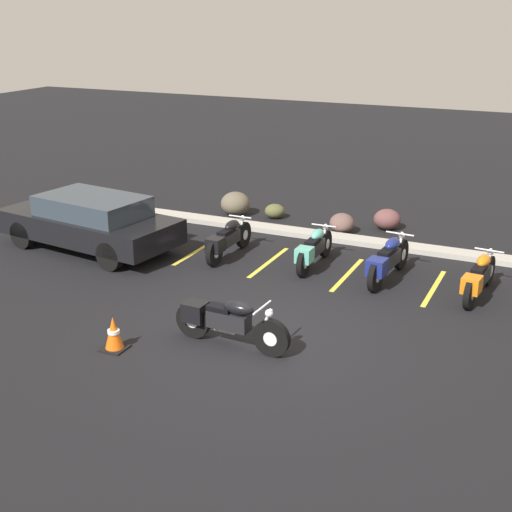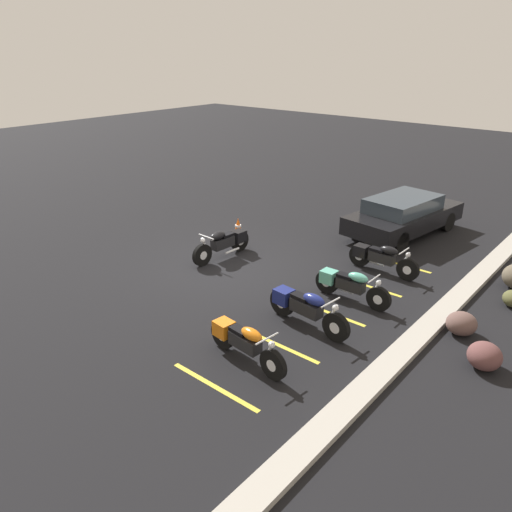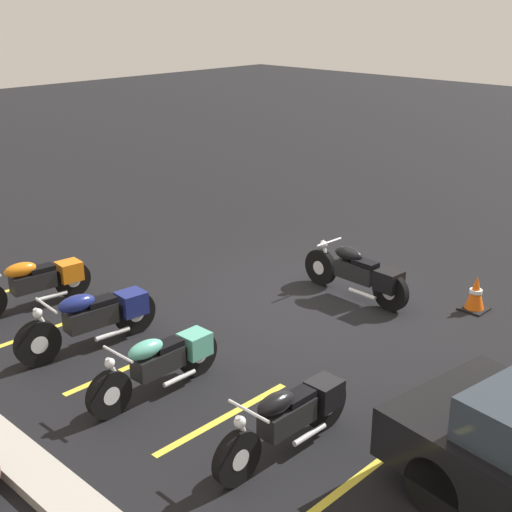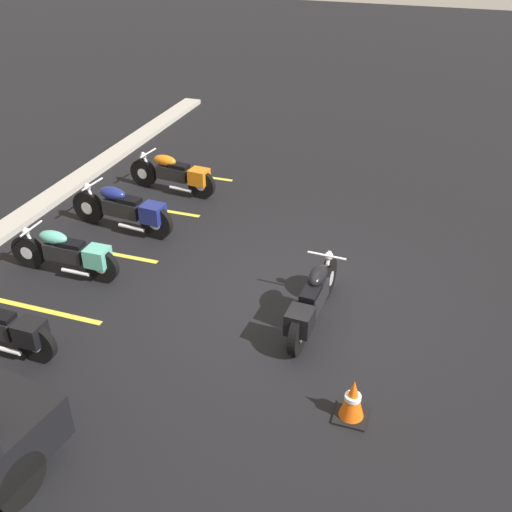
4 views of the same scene
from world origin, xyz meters
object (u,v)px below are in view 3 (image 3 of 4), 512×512
(parked_bike_1, at_px, (162,362))
(parked_bike_3, at_px, (37,282))
(parked_bike_0, at_px, (291,416))
(parked_bike_2, at_px, (95,317))
(traffic_cone, at_px, (476,294))
(motorcycle_black_featured, at_px, (360,273))

(parked_bike_1, height_order, parked_bike_3, parked_bike_3)
(parked_bike_0, xyz_separation_m, parked_bike_2, (3.63, 0.07, 0.03))
(parked_bike_0, height_order, traffic_cone, parked_bike_0)
(parked_bike_3, bearing_deg, parked_bike_0, 95.26)
(motorcycle_black_featured, height_order, traffic_cone, motorcycle_black_featured)
(parked_bike_1, relative_size, traffic_cone, 3.45)
(parked_bike_3, height_order, traffic_cone, parked_bike_3)
(traffic_cone, bearing_deg, parked_bike_3, 42.94)
(motorcycle_black_featured, bearing_deg, parked_bike_2, 69.95)
(motorcycle_black_featured, bearing_deg, parked_bike_1, 92.46)
(traffic_cone, bearing_deg, motorcycle_black_featured, 29.80)
(parked_bike_2, height_order, parked_bike_3, parked_bike_2)
(traffic_cone, bearing_deg, parked_bike_1, 72.14)
(parked_bike_0, height_order, parked_bike_1, parked_bike_0)
(parked_bike_0, distance_m, parked_bike_3, 5.47)
(parked_bike_0, bearing_deg, parked_bike_1, -83.72)
(parked_bike_1, bearing_deg, traffic_cone, 161.71)
(parked_bike_0, xyz_separation_m, parked_bike_3, (5.47, -0.07, 0.00))
(parked_bike_3, bearing_deg, motorcycle_black_featured, 143.54)
(parked_bike_0, xyz_separation_m, traffic_cone, (0.36, -4.83, -0.15))
(traffic_cone, bearing_deg, parked_bike_0, 94.23)
(parked_bike_2, bearing_deg, motorcycle_black_featured, 162.39)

